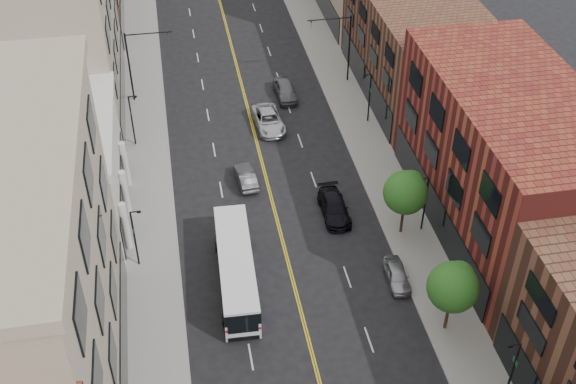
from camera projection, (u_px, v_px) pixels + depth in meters
sidewalk_left at (148, 176)px, 62.47m from camera, size 4.00×110.00×0.15m
sidewalk_right at (371, 152)px, 65.29m from camera, size 4.00×110.00×0.15m
bldg_l_tanoffice at (10, 299)px, 38.98m from camera, size 10.00×22.00×18.00m
bldg_l_white at (53, 176)px, 55.97m from camera, size 10.00×14.00×8.00m
bldg_l_far_a at (55, 22)px, 65.98m from camera, size 10.00×20.00×18.00m
bldg_r_mid at (507, 161)px, 54.11m from camera, size 10.00×22.00×12.00m
bldg_r_far_a at (417, 46)px, 70.93m from camera, size 10.00×20.00×10.00m
tree_r_2 at (454, 285)px, 46.54m from camera, size 3.40×3.40×5.59m
tree_r_3 at (406, 191)px, 54.26m from camera, size 3.40×3.40×5.59m
lamp_l_2 at (135, 235)px, 52.06m from camera, size 0.81×0.55×5.05m
lamp_l_3 at (132, 118)px, 64.40m from camera, size 0.81×0.55×5.05m
lamp_r_1 at (513, 368)px, 42.80m from camera, size 0.81×0.55×5.05m
lamp_r_2 at (425, 201)px, 55.14m from camera, size 0.81×0.55×5.05m
lamp_r_3 at (369, 95)px, 67.48m from camera, size 0.81×0.55×5.05m
signal_mast_left at (136, 58)px, 69.63m from camera, size 4.49×0.18×7.20m
signal_mast_right at (343, 41)px, 72.51m from camera, size 4.49×0.18×7.20m
city_bus at (236, 267)px, 51.36m from camera, size 3.01×11.16×2.85m
car_parked_far at (397, 275)px, 52.17m from camera, size 1.67×3.79×1.27m
car_lane_behind at (246, 177)px, 61.36m from camera, size 1.78×4.18×1.34m
car_lane_a at (334, 207)px, 58.06m from camera, size 2.06×5.05×1.47m
car_lane_b at (269, 120)px, 68.17m from camera, size 2.93×5.69×1.54m
car_lane_c at (285, 90)px, 72.47m from camera, size 2.09×4.82×1.62m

